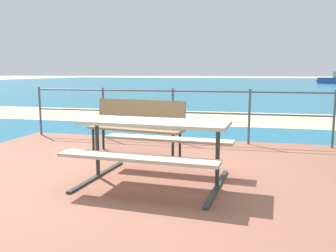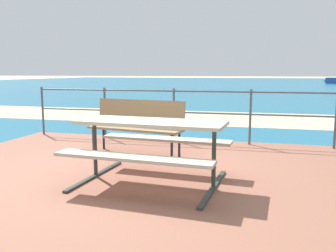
# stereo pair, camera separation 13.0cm
# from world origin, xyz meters

# --- Properties ---
(ground_plane) EXTENTS (240.00, 240.00, 0.00)m
(ground_plane) POSITION_xyz_m (0.00, 0.00, 0.00)
(ground_plane) COLOR beige
(patio_paving) EXTENTS (6.40, 5.20, 0.06)m
(patio_paving) POSITION_xyz_m (0.00, 0.00, 0.03)
(patio_paving) COLOR #935B47
(patio_paving) RESTS_ON ground
(sea_water) EXTENTS (90.00, 90.00, 0.01)m
(sea_water) POSITION_xyz_m (0.00, 40.00, 0.01)
(sea_water) COLOR #196B8E
(sea_water) RESTS_ON ground
(beach_strip) EXTENTS (54.01, 3.61, 0.01)m
(beach_strip) POSITION_xyz_m (0.00, 6.52, 0.01)
(beach_strip) COLOR beige
(beach_strip) RESTS_ON ground
(picnic_table) EXTENTS (1.89, 1.51, 0.77)m
(picnic_table) POSITION_xyz_m (0.37, -0.31, 0.64)
(picnic_table) COLOR #BCAD93
(picnic_table) RESTS_ON patio_paving
(park_bench) EXTENTS (1.66, 0.68, 0.90)m
(park_bench) POSITION_xyz_m (-0.32, 1.12, 0.60)
(park_bench) COLOR #8C704C
(park_bench) RESTS_ON patio_paving
(railing_fence) EXTENTS (5.94, 0.04, 1.04)m
(railing_fence) POSITION_xyz_m (0.00, 2.36, 0.72)
(railing_fence) COLOR #4C5156
(railing_fence) RESTS_ON patio_paving
(boat_near) EXTENTS (4.41, 3.26, 1.50)m
(boat_near) POSITION_xyz_m (11.58, 43.16, 0.49)
(boat_near) COLOR #2D478C
(boat_near) RESTS_ON sea_water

